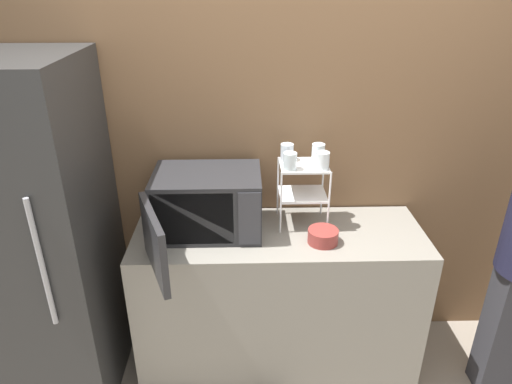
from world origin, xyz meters
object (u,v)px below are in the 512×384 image
glass_front_left (290,161)px  glass_back_left (287,152)px  glass_back_right (318,152)px  refrigerator (29,239)px  glass_front_right (323,160)px  bowl (323,236)px  dish_rack (303,181)px  microwave (205,204)px

glass_front_left → glass_back_left: 0.13m
glass_back_right → refrigerator: bearing=-171.1°
glass_front_right → bowl: 0.38m
glass_back_right → refrigerator: 1.54m
glass_front_right → refrigerator: (-1.48, -0.11, -0.36)m
glass_front_left → glass_front_right: same height
glass_back_left → dish_rack: bearing=-37.8°
glass_back_left → refrigerator: 1.38m
glass_front_right → bowl: (-0.00, -0.15, -0.35)m
dish_rack → glass_back_right: size_ratio=3.88×
bowl → microwave: bearing=167.6°
glass_back_left → glass_front_right: bearing=-36.2°
glass_back_right → glass_front_right: (0.00, -0.12, 0.00)m
glass_back_right → refrigerator: size_ratio=0.05×
glass_front_left → glass_back_left: (-0.00, 0.13, 0.00)m
bowl → glass_front_right: bearing=90.0°
bowl → dish_rack: bearing=112.0°
dish_rack → glass_back_left: glass_back_left is taller
glass_front_left → glass_back_right: bearing=37.8°
dish_rack → refrigerator: bearing=-173.0°
glass_front_left → glass_back_left: bearing=91.6°
microwave → glass_front_left: bearing=1.8°
dish_rack → microwave: bearing=-171.4°
glass_back_left → refrigerator: bearing=-169.8°
microwave → refrigerator: 0.90m
glass_front_left → bowl: size_ratio=0.57×
dish_rack → glass_front_left: 0.17m
microwave → glass_front_left: glass_front_left is taller
glass_front_left → refrigerator: 1.37m
glass_back_right → glass_front_right: size_ratio=1.00×
glass_back_left → refrigerator: (-1.31, -0.24, -0.36)m
bowl → refrigerator: size_ratio=0.09×
microwave → glass_back_left: glass_back_left is taller
microwave → dish_rack: dish_rack is taller
glass_front_right → refrigerator: bearing=-175.6°
glass_front_left → bowl: bearing=-41.3°
refrigerator → glass_back_left: bearing=10.2°
microwave → refrigerator: size_ratio=0.44×
glass_back_right → bowl: size_ratio=0.57×
microwave → bowl: bearing=-12.4°
dish_rack → glass_front_left: (-0.08, -0.06, 0.14)m
bowl → refrigerator: refrigerator is taller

